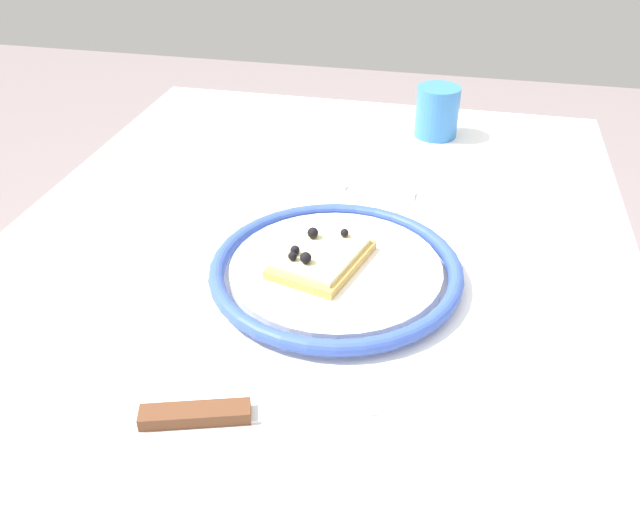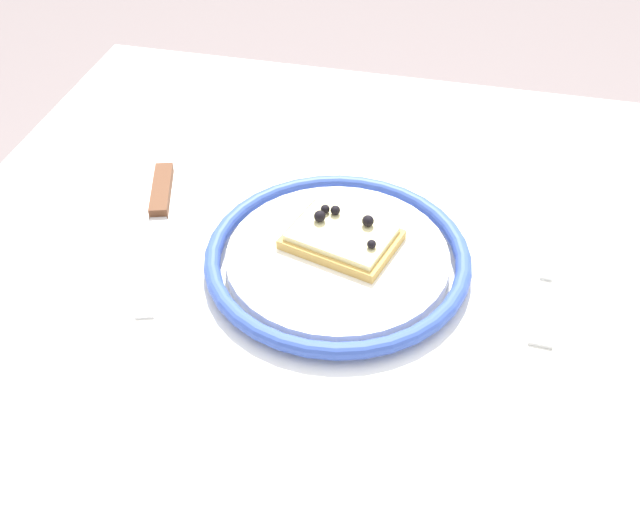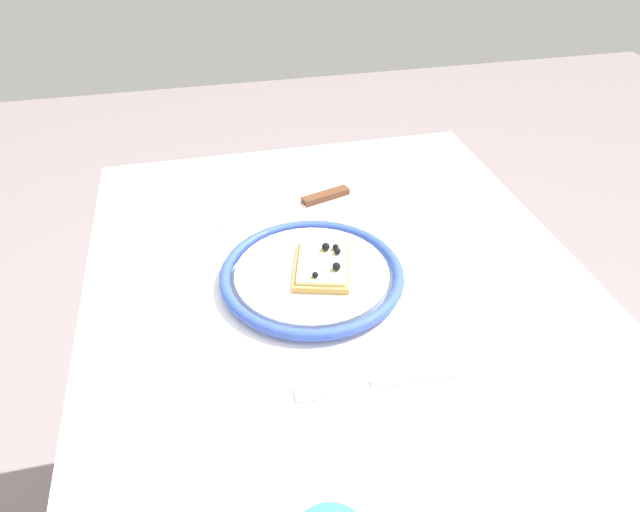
{
  "view_description": "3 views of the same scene",
  "coord_description": "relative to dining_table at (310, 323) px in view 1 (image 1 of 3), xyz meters",
  "views": [
    {
      "loc": [
        0.62,
        0.15,
        1.18
      ],
      "look_at": [
        0.03,
        0.02,
        0.78
      ],
      "focal_mm": 37.78,
      "sensor_mm": 36.0,
      "label": 1
    },
    {
      "loc": [
        -0.06,
        0.59,
        1.28
      ],
      "look_at": [
        0.06,
        0.05,
        0.79
      ],
      "focal_mm": 42.42,
      "sensor_mm": 36.0,
      "label": 2
    },
    {
      "loc": [
        -0.57,
        0.17,
        1.29
      ],
      "look_at": [
        0.07,
        0.02,
        0.79
      ],
      "focal_mm": 31.63,
      "sensor_mm": 36.0,
      "label": 3
    }
  ],
  "objects": [
    {
      "name": "dining_table",
      "position": [
        0.0,
        0.0,
        0.0
      ],
      "size": [
        0.96,
        0.73,
        0.76
      ],
      "color": "white",
      "rests_on": "ground_plane"
    },
    {
      "name": "pizza_slice_near",
      "position": [
        0.05,
        0.02,
        0.13
      ],
      "size": [
        0.12,
        0.1,
        0.03
      ],
      "color": "tan",
      "rests_on": "plate"
    },
    {
      "name": "cup",
      "position": [
        -0.36,
        0.11,
        0.14
      ],
      "size": [
        0.06,
        0.06,
        0.08
      ],
      "primitive_type": "cylinder",
      "color": "#3372BF",
      "rests_on": "dining_table"
    },
    {
      "name": "plate",
      "position": [
        0.05,
        0.04,
        0.12
      ],
      "size": [
        0.27,
        0.27,
        0.02
      ],
      "color": "white",
      "rests_on": "dining_table"
    },
    {
      "name": "fork",
      "position": [
        -0.16,
        0.01,
        0.11
      ],
      "size": [
        0.03,
        0.2,
        0.0
      ],
      "color": "silver",
      "rests_on": "dining_table"
    },
    {
      "name": "knife",
      "position": [
        0.26,
        -0.0,
        0.11
      ],
      "size": [
        0.09,
        0.23,
        0.01
      ],
      "color": "silver",
      "rests_on": "dining_table"
    }
  ]
}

